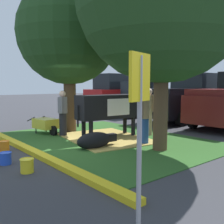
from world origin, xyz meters
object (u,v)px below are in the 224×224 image
(bucket_yellow, at_px, (27,165))
(shade_tree_left, at_px, (69,34))
(bucket_orange, at_px, (4,146))
(suv_dark_grey, at_px, (119,93))
(parking_sign, at_px, (140,109))
(sedan_silver, at_px, (143,99))
(calf_lying, at_px, (95,140))
(person_visitor_far, at_px, (63,112))
(wheelbarrow, at_px, (46,124))
(pickup_truck_black, at_px, (186,99))
(person_handler, at_px, (149,110))
(bucket_blue, at_px, (5,158))
(person_visitor_near, at_px, (145,117))
(cow_holstein, at_px, (112,107))

(bucket_yellow, bearing_deg, shade_tree_left, 138.34)
(bucket_orange, xyz_separation_m, bucket_yellow, (2.07, -0.19, -0.00))
(shade_tree_left, height_order, suv_dark_grey, shade_tree_left)
(parking_sign, bearing_deg, sedan_silver, 133.51)
(bucket_yellow, xyz_separation_m, suv_dark_grey, (-8.15, 9.71, 1.11))
(calf_lying, height_order, person_visitor_far, person_visitor_far)
(wheelbarrow, xyz_separation_m, pickup_truck_black, (1.07, 7.21, 0.73))
(person_visitor_far, bearing_deg, person_handler, 53.39)
(bucket_yellow, bearing_deg, suv_dark_grey, 130.01)
(calf_lying, height_order, bucket_orange, calf_lying)
(bucket_orange, relative_size, bucket_yellow, 1.03)
(bucket_blue, bearing_deg, person_visitor_near, 80.91)
(shade_tree_left, distance_m, bucket_blue, 5.59)
(person_visitor_far, distance_m, parking_sign, 6.58)
(shade_tree_left, bearing_deg, bucket_orange, -63.41)
(wheelbarrow, height_order, pickup_truck_black, pickup_truck_black)
(person_visitor_far, distance_m, pickup_truck_black, 6.93)
(suv_dark_grey, bearing_deg, bucket_yellow, -49.99)
(person_visitor_near, relative_size, sedan_silver, 0.36)
(wheelbarrow, xyz_separation_m, bucket_yellow, (3.74, -2.23, -0.23))
(parking_sign, distance_m, bucket_yellow, 3.44)
(person_visitor_near, height_order, bucket_orange, person_visitor_near)
(bucket_blue, xyz_separation_m, pickup_truck_black, (-1.79, 9.60, 0.96))
(person_visitor_near, bearing_deg, bucket_blue, -99.09)
(cow_holstein, distance_m, bucket_yellow, 4.17)
(person_handler, height_order, parking_sign, parking_sign)
(calf_lying, distance_m, bucket_blue, 2.51)
(person_visitor_far, xyz_separation_m, bucket_orange, (0.89, -2.32, -0.72))
(bucket_orange, bearing_deg, pickup_truck_black, 93.70)
(calf_lying, bearing_deg, bucket_orange, -121.08)
(cow_holstein, relative_size, person_handler, 1.84)
(bucket_yellow, height_order, sedan_silver, sedan_silver)
(pickup_truck_black, bearing_deg, person_handler, -70.90)
(suv_dark_grey, bearing_deg, bucket_orange, -57.44)
(shade_tree_left, xyz_separation_m, sedan_silver, (-2.17, 6.32, -2.76))
(calf_lying, height_order, bucket_blue, calf_lying)
(person_visitor_near, bearing_deg, bucket_orange, -116.78)
(cow_holstein, distance_m, person_visitor_far, 1.77)
(parking_sign, xyz_separation_m, bucket_yellow, (-3.14, -0.14, -1.41))
(parking_sign, xyz_separation_m, bucket_orange, (-5.21, 0.05, -1.40))
(calf_lying, xyz_separation_m, bucket_orange, (-1.29, -2.15, -0.08))
(cow_holstein, xyz_separation_m, person_visitor_near, (1.43, 0.12, -0.23))
(bucket_orange, relative_size, sedan_silver, 0.07)
(shade_tree_left, distance_m, wheelbarrow, 3.49)
(calf_lying, relative_size, person_visitor_far, 0.81)
(calf_lying, xyz_separation_m, pickup_truck_black, (-1.89, 7.10, 0.88))
(bucket_blue, bearing_deg, calf_lying, 87.72)
(person_visitor_far, height_order, bucket_yellow, person_visitor_far)
(person_visitor_near, height_order, sedan_silver, sedan_silver)
(cow_holstein, distance_m, parking_sign, 6.01)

